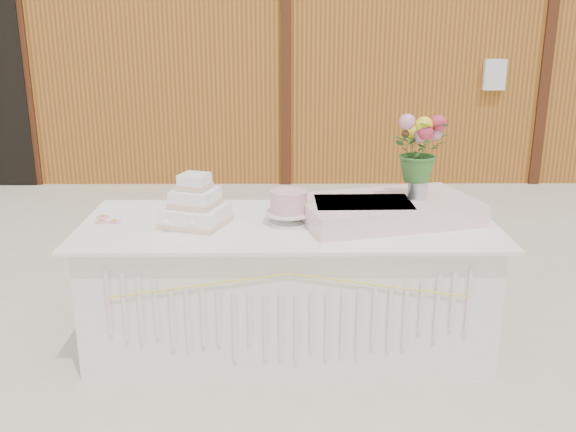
# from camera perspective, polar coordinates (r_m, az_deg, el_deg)

# --- Properties ---
(ground) EXTENTS (80.00, 80.00, 0.00)m
(ground) POSITION_cam_1_polar(r_m,az_deg,el_deg) (4.02, 0.03, -11.14)
(ground) COLOR beige
(ground) RESTS_ON ground
(barn) EXTENTS (12.60, 4.60, 3.30)m
(barn) POSITION_cam_1_polar(r_m,az_deg,el_deg) (9.54, -0.30, 15.67)
(barn) COLOR #A66222
(barn) RESTS_ON ground
(cake_table) EXTENTS (2.40, 1.00, 0.77)m
(cake_table) POSITION_cam_1_polar(r_m,az_deg,el_deg) (3.85, 0.03, -6.08)
(cake_table) COLOR white
(cake_table) RESTS_ON ground
(wedding_cake) EXTENTS (0.42, 0.42, 0.30)m
(wedding_cake) POSITION_cam_1_polar(r_m,az_deg,el_deg) (3.70, -8.22, 0.75)
(wedding_cake) COLOR white
(wedding_cake) RESTS_ON cake_table
(pink_cake_stand) EXTENTS (0.27, 0.27, 0.20)m
(pink_cake_stand) POSITION_cam_1_polar(r_m,az_deg,el_deg) (3.68, 0.05, 0.96)
(pink_cake_stand) COLOR silver
(pink_cake_stand) RESTS_ON cake_table
(satin_runner) EXTENTS (1.12, 0.82, 0.13)m
(satin_runner) POSITION_cam_1_polar(r_m,az_deg,el_deg) (3.80, 8.80, 0.56)
(satin_runner) COLOR #FFD4CD
(satin_runner) RESTS_ON cake_table
(flower_vase) EXTENTS (0.12, 0.12, 0.16)m
(flower_vase) POSITION_cam_1_polar(r_m,az_deg,el_deg) (3.80, 11.49, 2.65)
(flower_vase) COLOR silver
(flower_vase) RESTS_ON satin_runner
(bouquet) EXTENTS (0.33, 0.29, 0.36)m
(bouquet) POSITION_cam_1_polar(r_m,az_deg,el_deg) (3.75, 11.72, 6.45)
(bouquet) COLOR #396E2C
(bouquet) RESTS_ON flower_vase
(loose_flowers) EXTENTS (0.24, 0.38, 0.02)m
(loose_flowers) POSITION_cam_1_polar(r_m,az_deg,el_deg) (3.98, -15.23, 0.09)
(loose_flowers) COLOR pink
(loose_flowers) RESTS_ON cake_table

